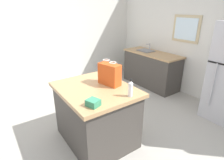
{
  "coord_description": "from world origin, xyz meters",
  "views": [
    {
      "loc": [
        2.08,
        -1.28,
        2.0
      ],
      "look_at": [
        -0.05,
        0.22,
        0.96
      ],
      "focal_mm": 29.51,
      "sensor_mm": 36.0,
      "label": 1
    }
  ],
  "objects_px": {
    "shopping_bag": "(110,74)",
    "small_box": "(93,103)",
    "kitchen_island": "(96,114)",
    "bottle": "(130,89)"
  },
  "relations": [
    {
      "from": "shopping_bag",
      "to": "small_box",
      "type": "xyz_separation_m",
      "value": [
        0.42,
        -0.52,
        -0.12
      ]
    },
    {
      "from": "shopping_bag",
      "to": "bottle",
      "type": "distance_m",
      "value": 0.49
    },
    {
      "from": "kitchen_island",
      "to": "bottle",
      "type": "distance_m",
      "value": 0.79
    },
    {
      "from": "shopping_bag",
      "to": "kitchen_island",
      "type": "bearing_deg",
      "value": -94.73
    },
    {
      "from": "shopping_bag",
      "to": "small_box",
      "type": "height_order",
      "value": "shopping_bag"
    },
    {
      "from": "shopping_bag",
      "to": "small_box",
      "type": "relative_size",
      "value": 2.5
    },
    {
      "from": "kitchen_island",
      "to": "bottle",
      "type": "xyz_separation_m",
      "value": [
        0.51,
        0.23,
        0.56
      ]
    },
    {
      "from": "kitchen_island",
      "to": "small_box",
      "type": "bearing_deg",
      "value": -32.67
    },
    {
      "from": "shopping_bag",
      "to": "bottle",
      "type": "bearing_deg",
      "value": -0.79
    },
    {
      "from": "kitchen_island",
      "to": "shopping_bag",
      "type": "height_order",
      "value": "shopping_bag"
    }
  ]
}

